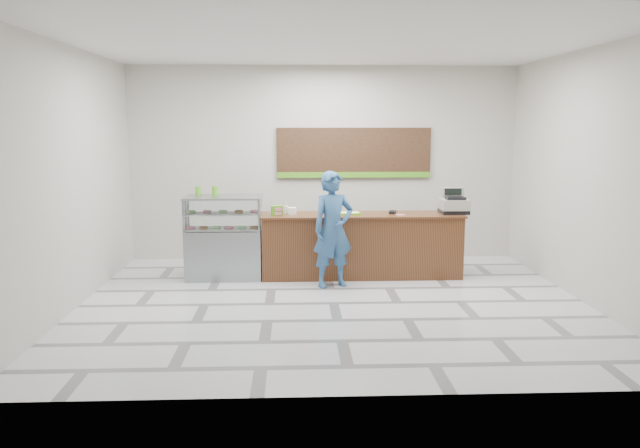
{
  "coord_description": "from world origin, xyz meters",
  "views": [
    {
      "loc": [
        -0.54,
        -8.37,
        2.47
      ],
      "look_at": [
        -0.15,
        0.9,
        0.97
      ],
      "focal_mm": 35.0,
      "sensor_mm": 36.0,
      "label": 1
    }
  ],
  "objects_px": {
    "serving_tray": "(349,213)",
    "customer": "(333,229)",
    "sales_counter": "(361,245)",
    "cash_register": "(454,204)",
    "display_case": "(224,237)"
  },
  "relations": [
    {
      "from": "sales_counter",
      "to": "cash_register",
      "type": "relative_size",
      "value": 7.14
    },
    {
      "from": "sales_counter",
      "to": "customer",
      "type": "height_order",
      "value": "customer"
    },
    {
      "from": "cash_register",
      "to": "customer",
      "type": "xyz_separation_m",
      "value": [
        -2.0,
        -0.64,
        -0.3
      ]
    },
    {
      "from": "display_case",
      "to": "customer",
      "type": "distance_m",
      "value": 1.84
    },
    {
      "from": "sales_counter",
      "to": "serving_tray",
      "type": "distance_m",
      "value": 0.57
    },
    {
      "from": "customer",
      "to": "sales_counter",
      "type": "bearing_deg",
      "value": 31.14
    },
    {
      "from": "sales_counter",
      "to": "display_case",
      "type": "height_order",
      "value": "display_case"
    },
    {
      "from": "display_case",
      "to": "serving_tray",
      "type": "relative_size",
      "value": 3.37
    },
    {
      "from": "cash_register",
      "to": "serving_tray",
      "type": "relative_size",
      "value": 1.16
    },
    {
      "from": "display_case",
      "to": "cash_register",
      "type": "relative_size",
      "value": 2.91
    },
    {
      "from": "sales_counter",
      "to": "serving_tray",
      "type": "bearing_deg",
      "value": 167.97
    },
    {
      "from": "cash_register",
      "to": "sales_counter",
      "type": "bearing_deg",
      "value": -179.73
    },
    {
      "from": "display_case",
      "to": "cash_register",
      "type": "bearing_deg",
      "value": 0.35
    },
    {
      "from": "serving_tray",
      "to": "customer",
      "type": "bearing_deg",
      "value": -117.67
    },
    {
      "from": "sales_counter",
      "to": "customer",
      "type": "relative_size",
      "value": 1.84
    }
  ]
}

